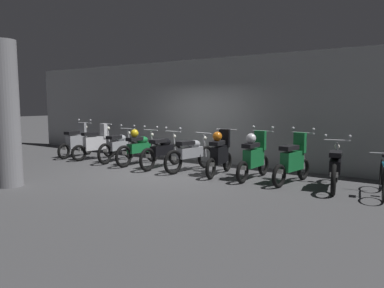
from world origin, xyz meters
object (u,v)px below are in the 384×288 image
Objects in this scene: motorbike_slot_0 at (77,142)px; motorbike_slot_2 at (118,146)px; motorbike_slot_4 at (163,151)px; bicycle at (383,178)px; support_pillar at (6,114)px; motorbike_slot_6 at (220,153)px; motorbike_slot_3 at (139,147)px; motorbike_slot_1 at (96,143)px; motorbike_slot_8 at (293,161)px; motorbike_slot_9 at (335,166)px; motorbike_slot_7 at (254,156)px; motorbike_slot_5 at (191,153)px.

motorbike_slot_2 is at bearing 3.84° from motorbike_slot_0.
motorbike_slot_4 is 5.67m from bicycle.
motorbike_slot_6 is at bearing 48.76° from support_pillar.
motorbike_slot_2 is at bearing 176.15° from motorbike_slot_3.
motorbike_slot_6 is (2.83, -0.04, 0.04)m from motorbike_slot_3.
motorbike_slot_4 is at bearing -0.02° from motorbike_slot_1.
motorbike_slot_6 is at bearing -0.81° from motorbike_slot_3.
motorbike_slot_8 is (5.69, -0.02, 0.04)m from motorbike_slot_2.
motorbike_slot_0 reaches higher than motorbike_slot_3.
motorbike_slot_0 is at bearing 179.90° from bicycle.
motorbike_slot_0 reaches higher than motorbike_slot_9.
motorbike_slot_1 is at bearing -173.11° from motorbike_slot_2.
motorbike_slot_1 is 0.99× the size of motorbike_slot_6.
bicycle is (6.62, -0.08, -0.17)m from motorbike_slot_3.
motorbike_slot_8 is (1.90, 0.09, -0.04)m from motorbike_slot_6.
motorbike_slot_3 is 3.78m from motorbike_slot_7.
motorbike_slot_1 is 0.86× the size of motorbike_slot_9.
motorbike_slot_6 reaches higher than motorbike_slot_4.
support_pillar is (-2.36, -3.80, 1.13)m from motorbike_slot_5.
motorbike_slot_1 reaches higher than motorbike_slot_9.
motorbike_slot_9 is at bearing 1.20° from motorbike_slot_8.
motorbike_slot_1 is 0.86× the size of motorbike_slot_5.
motorbike_slot_8 is at bearing 0.97° from motorbike_slot_5.
motorbike_slot_6 is at bearing -178.28° from motorbike_slot_7.
motorbike_slot_2 is 5.69m from motorbike_slot_8.
motorbike_slot_1 is 1.00× the size of motorbike_slot_8.
motorbike_slot_3 is 0.60× the size of support_pillar.
motorbike_slot_2 is 1.13× the size of bicycle.
motorbike_slot_2 is 7.57m from bicycle.
motorbike_slot_3 is at bearing 179.31° from bicycle.
motorbike_slot_5 is at bearing 3.02° from motorbike_slot_4.
motorbike_slot_9 is at bearing 0.88° from motorbike_slot_0.
motorbike_slot_2 is at bearing 178.72° from motorbike_slot_5.
motorbike_slot_5 reaches higher than bicycle.
motorbike_slot_2 and motorbike_slot_9 have the same top height.
motorbike_slot_6 is (4.72, 0.01, 0.04)m from motorbike_slot_1.
motorbike_slot_3 is 4.74m from motorbike_slot_8.
motorbike_slot_3 is (2.84, 0.06, 0.00)m from motorbike_slot_0.
motorbike_slot_9 reaches higher than bicycle.
bicycle is at bearing 27.71° from support_pillar.
motorbike_slot_2 is (0.93, 0.11, -0.03)m from motorbike_slot_1.
motorbike_slot_1 is 0.52× the size of support_pillar.
motorbike_slot_8 reaches higher than bicycle.
motorbike_slot_6 is at bearing 179.39° from bicycle.
motorbike_slot_0 reaches higher than motorbike_slot_5.
motorbike_slot_5 is 3.78m from motorbike_slot_9.
motorbike_slot_4 is at bearing 69.45° from support_pillar.
motorbike_slot_8 is 0.86× the size of motorbike_slot_9.
motorbike_slot_1 reaches higher than motorbike_slot_4.
motorbike_slot_6 is 1.00× the size of motorbike_slot_8.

